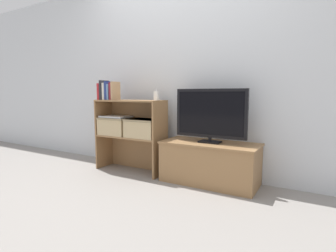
{
  "coord_description": "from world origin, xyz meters",
  "views": [
    {
      "loc": [
        1.45,
        -2.33,
        0.94
      ],
      "look_at": [
        0.0,
        0.16,
        0.59
      ],
      "focal_mm": 28.0,
      "sensor_mm": 36.0,
      "label": 1
    }
  ],
  "objects_px": {
    "book_maroon": "(114,91)",
    "storage_basket_left": "(116,125)",
    "book_crimson": "(102,92)",
    "book_navy": "(109,91)",
    "tv_stand": "(209,163)",
    "tv": "(210,114)",
    "baby_monitor": "(156,96)",
    "book_charcoal": "(104,90)",
    "book_skyblue": "(111,92)",
    "laptop": "(116,117)",
    "book_tan": "(116,91)",
    "book_ivory": "(107,91)",
    "storage_basket_right": "(144,127)"
  },
  "relations": [
    {
      "from": "tv",
      "to": "laptop",
      "type": "xyz_separation_m",
      "value": [
        -1.21,
        -0.08,
        -0.07
      ]
    },
    {
      "from": "book_navy",
      "to": "book_tan",
      "type": "relative_size",
      "value": 1.03
    },
    {
      "from": "tv",
      "to": "book_navy",
      "type": "bearing_deg",
      "value": -174.83
    },
    {
      "from": "laptop",
      "to": "tv",
      "type": "bearing_deg",
      "value": 3.55
    },
    {
      "from": "tv_stand",
      "to": "book_tan",
      "type": "bearing_deg",
      "value": -174.31
    },
    {
      "from": "tv",
      "to": "baby_monitor",
      "type": "xyz_separation_m",
      "value": [
        -0.62,
        -0.06,
        0.19
      ]
    },
    {
      "from": "book_charcoal",
      "to": "baby_monitor",
      "type": "height_order",
      "value": "book_charcoal"
    },
    {
      "from": "book_maroon",
      "to": "book_navy",
      "type": "bearing_deg",
      "value": 180.0
    },
    {
      "from": "baby_monitor",
      "to": "storage_basket_left",
      "type": "height_order",
      "value": "baby_monitor"
    },
    {
      "from": "tv_stand",
      "to": "tv",
      "type": "height_order",
      "value": "tv"
    },
    {
      "from": "book_maroon",
      "to": "storage_basket_left",
      "type": "relative_size",
      "value": 0.52
    },
    {
      "from": "book_charcoal",
      "to": "book_tan",
      "type": "xyz_separation_m",
      "value": [
        0.18,
        0.0,
        -0.01
      ]
    },
    {
      "from": "book_skyblue",
      "to": "book_navy",
      "type": "bearing_deg",
      "value": 180.0
    },
    {
      "from": "book_skyblue",
      "to": "storage_basket_right",
      "type": "height_order",
      "value": "book_skyblue"
    },
    {
      "from": "book_crimson",
      "to": "book_maroon",
      "type": "xyz_separation_m",
      "value": [
        0.19,
        0.0,
        0.0
      ]
    },
    {
      "from": "tv_stand",
      "to": "book_crimson",
      "type": "distance_m",
      "value": 1.59
    },
    {
      "from": "laptop",
      "to": "book_maroon",
      "type": "bearing_deg",
      "value": -83.35
    },
    {
      "from": "book_crimson",
      "to": "laptop",
      "type": "height_order",
      "value": "book_crimson"
    },
    {
      "from": "book_ivory",
      "to": "storage_basket_right",
      "type": "height_order",
      "value": "book_ivory"
    },
    {
      "from": "tv",
      "to": "baby_monitor",
      "type": "distance_m",
      "value": 0.65
    },
    {
      "from": "book_skyblue",
      "to": "laptop",
      "type": "height_order",
      "value": "book_skyblue"
    },
    {
      "from": "book_ivory",
      "to": "storage_basket_right",
      "type": "relative_size",
      "value": 0.52
    },
    {
      "from": "book_charcoal",
      "to": "tv_stand",
      "type": "bearing_deg",
      "value": 4.93
    },
    {
      "from": "book_skyblue",
      "to": "storage_basket_right",
      "type": "xyz_separation_m",
      "value": [
        0.45,
        0.04,
        -0.41
      ]
    },
    {
      "from": "baby_monitor",
      "to": "tv_stand",
      "type": "bearing_deg",
      "value": 5.65
    },
    {
      "from": "book_navy",
      "to": "storage_basket_left",
      "type": "bearing_deg",
      "value": 31.65
    },
    {
      "from": "book_skyblue",
      "to": "storage_basket_left",
      "type": "height_order",
      "value": "book_skyblue"
    },
    {
      "from": "book_ivory",
      "to": "book_navy",
      "type": "height_order",
      "value": "book_navy"
    },
    {
      "from": "tv_stand",
      "to": "storage_basket_left",
      "type": "bearing_deg",
      "value": -176.37
    },
    {
      "from": "book_ivory",
      "to": "book_skyblue",
      "type": "height_order",
      "value": "book_ivory"
    },
    {
      "from": "book_crimson",
      "to": "book_navy",
      "type": "relative_size",
      "value": 0.9
    },
    {
      "from": "tv",
      "to": "book_crimson",
      "type": "bearing_deg",
      "value": -175.27
    },
    {
      "from": "book_navy",
      "to": "baby_monitor",
      "type": "distance_m",
      "value": 0.66
    },
    {
      "from": "book_navy",
      "to": "book_maroon",
      "type": "distance_m",
      "value": 0.07
    },
    {
      "from": "baby_monitor",
      "to": "storage_basket_left",
      "type": "xyz_separation_m",
      "value": [
        -0.59,
        -0.01,
        -0.37
      ]
    },
    {
      "from": "book_navy",
      "to": "book_tan",
      "type": "distance_m",
      "value": 0.1
    },
    {
      "from": "book_maroon",
      "to": "book_tan",
      "type": "distance_m",
      "value": 0.03
    },
    {
      "from": "laptop",
      "to": "book_charcoal",
      "type": "bearing_deg",
      "value": -164.53
    },
    {
      "from": "book_charcoal",
      "to": "book_tan",
      "type": "height_order",
      "value": "book_charcoal"
    },
    {
      "from": "tv_stand",
      "to": "book_maroon",
      "type": "distance_m",
      "value": 1.43
    },
    {
      "from": "book_crimson",
      "to": "baby_monitor",
      "type": "height_order",
      "value": "book_crimson"
    },
    {
      "from": "book_charcoal",
      "to": "storage_basket_left",
      "type": "xyz_separation_m",
      "value": [
        0.15,
        0.04,
        -0.43
      ]
    },
    {
      "from": "book_crimson",
      "to": "book_charcoal",
      "type": "xyz_separation_m",
      "value": [
        0.04,
        0.0,
        0.02
      ]
    },
    {
      "from": "tv",
      "to": "book_maroon",
      "type": "bearing_deg",
      "value": -174.54
    },
    {
      "from": "storage_basket_left",
      "to": "book_crimson",
      "type": "bearing_deg",
      "value": -167.59
    },
    {
      "from": "book_charcoal",
      "to": "storage_basket_left",
      "type": "relative_size",
      "value": 0.6
    },
    {
      "from": "tv",
      "to": "book_crimson",
      "type": "relative_size",
      "value": 3.8
    },
    {
      "from": "tv",
      "to": "book_navy",
      "type": "height_order",
      "value": "book_navy"
    },
    {
      "from": "book_skyblue",
      "to": "book_tan",
      "type": "height_order",
      "value": "book_tan"
    },
    {
      "from": "tv_stand",
      "to": "book_crimson",
      "type": "height_order",
      "value": "book_crimson"
    }
  ]
}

